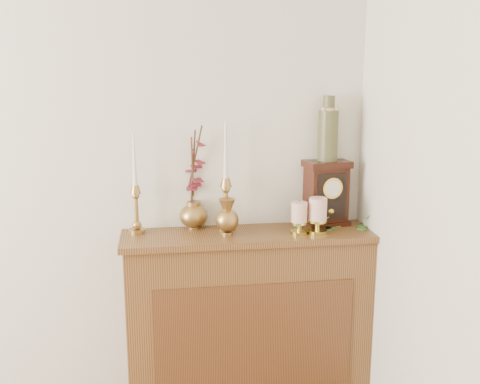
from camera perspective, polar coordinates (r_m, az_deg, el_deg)
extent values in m
cube|color=brown|center=(2.91, 0.90, -13.20)|extent=(1.20, 0.30, 0.90)
cube|color=brown|center=(2.80, 1.42, -15.36)|extent=(0.96, 0.01, 0.63)
cube|color=brown|center=(2.74, 0.94, -4.42)|extent=(1.24, 0.34, 0.03)
cylinder|color=#9F773F|center=(2.77, -10.41, -3.92)|extent=(0.08, 0.08, 0.02)
sphere|color=#9F773F|center=(2.76, -10.43, -3.32)|extent=(0.04, 0.04, 0.04)
cylinder|color=#9F773F|center=(2.75, -10.49, -1.90)|extent=(0.02, 0.02, 0.14)
sphere|color=#9F773F|center=(2.73, -10.55, -0.36)|extent=(0.04, 0.04, 0.04)
cone|color=#9F773F|center=(2.72, -10.58, 0.26)|extent=(0.05, 0.05, 0.04)
cone|color=silver|center=(2.69, -10.70, 3.19)|extent=(0.02, 0.02, 0.25)
cylinder|color=#9F773F|center=(2.78, -1.42, -3.63)|extent=(0.09, 0.09, 0.02)
sphere|color=#9F773F|center=(2.77, -1.42, -2.97)|extent=(0.05, 0.05, 0.05)
cylinder|color=#9F773F|center=(2.75, -1.43, -1.41)|extent=(0.02, 0.02, 0.16)
sphere|color=#9F773F|center=(2.73, -1.44, 0.29)|extent=(0.04, 0.04, 0.04)
cone|color=#9F773F|center=(2.73, -1.45, 0.97)|extent=(0.06, 0.06, 0.04)
cone|color=silver|center=(2.70, -1.46, 4.21)|extent=(0.02, 0.02, 0.28)
cylinder|color=#9F773F|center=(2.69, -1.31, -4.24)|extent=(0.06, 0.06, 0.02)
sphere|color=#9F773F|center=(2.67, -1.32, -2.88)|extent=(0.11, 0.11, 0.11)
cone|color=#9F773F|center=(2.65, -1.33, -1.29)|extent=(0.08, 0.08, 0.06)
cylinder|color=#9F773F|center=(2.82, -4.72, -3.60)|extent=(0.06, 0.06, 0.01)
ellipsoid|color=#9F773F|center=(2.80, -4.74, -2.42)|extent=(0.14, 0.14, 0.12)
cylinder|color=#9F773F|center=(2.78, -4.76, -1.22)|extent=(0.07, 0.07, 0.03)
cylinder|color=#472819|center=(2.76, -4.86, 2.26)|extent=(0.02, 0.09, 0.33)
cylinder|color=#472819|center=(2.76, -4.78, 2.57)|extent=(0.03, 0.07, 0.37)
cylinder|color=#472819|center=(2.75, -4.72, 2.88)|extent=(0.09, 0.11, 0.39)
cylinder|color=gold|center=(2.75, 7.85, -3.99)|extent=(0.10, 0.10, 0.02)
cylinder|color=gold|center=(2.74, 7.87, -3.41)|extent=(0.02, 0.02, 0.04)
cylinder|color=gold|center=(2.73, 7.88, -2.91)|extent=(0.09, 0.09, 0.01)
cylinder|color=#F5E7C0|center=(2.72, 7.92, -1.71)|extent=(0.09, 0.09, 0.11)
cylinder|color=#472819|center=(2.71, 7.96, -0.50)|extent=(0.00, 0.00, 0.01)
cylinder|color=gold|center=(2.73, 5.98, -4.07)|extent=(0.09, 0.09, 0.02)
cylinder|color=gold|center=(2.72, 6.00, -3.55)|extent=(0.02, 0.02, 0.04)
cylinder|color=gold|center=(2.72, 6.01, -3.11)|extent=(0.08, 0.08, 0.01)
cylinder|color=#F5E7C0|center=(2.70, 6.03, -2.04)|extent=(0.08, 0.08, 0.10)
cylinder|color=#472819|center=(2.69, 6.06, -0.96)|extent=(0.00, 0.00, 0.01)
cube|color=#3C6E29|center=(2.85, 9.55, -3.59)|extent=(0.06, 0.05, 0.00)
cube|color=#3C6E29|center=(2.84, 8.71, -3.61)|extent=(0.06, 0.06, 0.00)
cube|color=#3C6E29|center=(2.79, 10.66, -3.97)|extent=(0.06, 0.05, 0.00)
cube|color=#3C6E29|center=(2.92, 13.72, -3.35)|extent=(0.04, 0.05, 0.00)
cube|color=#3C6E29|center=(2.88, 12.43, -3.53)|extent=(0.05, 0.05, 0.00)
cube|color=#3C6E29|center=(2.93, 12.64, -3.24)|extent=(0.06, 0.06, 0.00)
cube|color=#3C6E29|center=(2.84, 11.88, -3.72)|extent=(0.05, 0.05, 0.00)
cube|color=#3C6E29|center=(2.77, 10.00, -4.06)|extent=(0.06, 0.06, 0.00)
cube|color=#3C6E29|center=(2.82, 11.03, -3.80)|extent=(0.06, 0.05, 0.00)
cube|color=#3C6E29|center=(2.84, 5.94, -3.52)|extent=(0.06, 0.06, 0.00)
cube|color=#3C6E29|center=(2.80, 6.02, -3.76)|extent=(0.05, 0.04, 0.00)
cube|color=#3C6E29|center=(2.93, 13.12, -3.29)|extent=(0.06, 0.06, 0.00)
cube|color=#3C6E29|center=(2.83, 11.09, -3.74)|extent=(0.05, 0.04, 0.00)
cube|color=#3C6E29|center=(2.94, 12.49, -3.19)|extent=(0.05, 0.05, 0.00)
cube|color=#3C6E29|center=(2.79, 7.10, -2.89)|extent=(0.04, 0.05, 0.02)
cube|color=#3C6E29|center=(2.75, 8.54, -2.77)|extent=(0.05, 0.05, 0.02)
cube|color=#3C6E29|center=(2.88, 12.89, -2.48)|extent=(0.05, 0.05, 0.02)
cube|color=black|center=(2.91, 8.62, -3.01)|extent=(0.24, 0.18, 0.02)
cube|color=black|center=(2.88, 8.71, -0.28)|extent=(0.22, 0.16, 0.29)
cube|color=black|center=(2.85, 8.82, 2.84)|extent=(0.24, 0.18, 0.03)
cube|color=black|center=(2.82, 9.30, -0.46)|extent=(0.15, 0.03, 0.23)
cylinder|color=gold|center=(2.81, 9.38, 0.39)|extent=(0.11, 0.03, 0.11)
cylinder|color=silver|center=(2.81, 9.38, 0.39)|extent=(0.08, 0.02, 0.08)
sphere|color=gold|center=(2.84, 9.22, -1.96)|extent=(0.04, 0.04, 0.04)
cylinder|color=#193324|center=(2.83, 8.91, 5.66)|extent=(0.10, 0.10, 0.25)
cylinder|color=#193324|center=(2.81, 9.02, 8.81)|extent=(0.06, 0.06, 0.08)
cylinder|color=tan|center=(2.82, 9.00, 8.28)|extent=(0.07, 0.07, 0.02)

